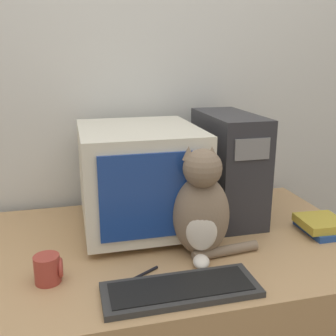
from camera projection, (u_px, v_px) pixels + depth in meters
The scene contains 9 objects.
wall_back at pixel (133, 78), 1.71m from camera, with size 7.00×0.05×2.50m.
desk at pixel (159, 326), 1.49m from camera, with size 1.48×0.86×0.71m.
crt_monitor at pixel (140, 177), 1.47m from camera, with size 0.43×0.49×0.39m.
computer_tower at pixel (228, 166), 1.58m from camera, with size 0.19×0.42×0.42m.
keyboard at pixel (181, 289), 1.09m from camera, with size 0.44×0.16×0.02m.
cat at pixel (202, 209), 1.26m from camera, with size 0.30×0.24×0.37m.
book_stack at pixel (321, 225), 1.46m from camera, with size 0.16×0.18×0.05m.
pen at pixel (138, 276), 1.17m from camera, with size 0.14×0.09×0.01m.
mug at pixel (48, 269), 1.14m from camera, with size 0.08×0.08×0.08m.
Camera 1 is at (-0.28, -0.81, 1.34)m, focal length 42.00 mm.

